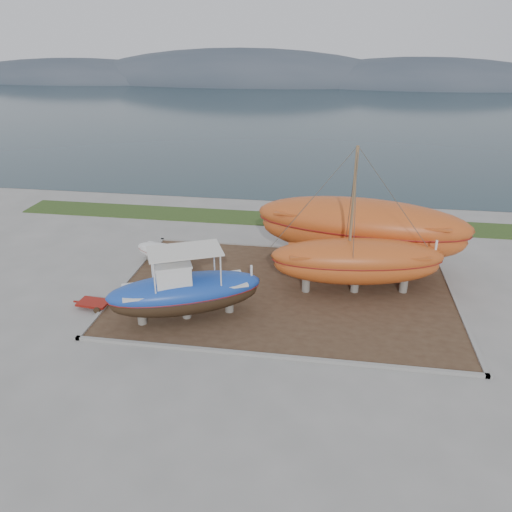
% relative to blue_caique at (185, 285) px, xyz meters
% --- Properties ---
extents(ground, '(140.00, 140.00, 0.00)m').
position_rel_blue_caique_xyz_m(ground, '(4.60, -0.53, -1.89)').
color(ground, gray).
rests_on(ground, ground).
extents(dirt_patch, '(18.00, 12.00, 0.06)m').
position_rel_blue_caique_xyz_m(dirt_patch, '(4.60, 3.47, -1.86)').
color(dirt_patch, '#422D1E').
rests_on(dirt_patch, ground).
extents(curb_frame, '(18.60, 12.60, 0.15)m').
position_rel_blue_caique_xyz_m(curb_frame, '(4.60, 3.47, -1.81)').
color(curb_frame, gray).
rests_on(curb_frame, ground).
extents(grass_strip, '(44.00, 3.00, 0.08)m').
position_rel_blue_caique_xyz_m(grass_strip, '(4.60, 14.97, -1.85)').
color(grass_strip, '#284219').
rests_on(grass_strip, ground).
extents(sea, '(260.00, 100.00, 0.04)m').
position_rel_blue_caique_xyz_m(sea, '(4.60, 69.47, -1.89)').
color(sea, '#1C3038').
rests_on(sea, ground).
extents(mountain_ridge, '(200.00, 36.00, 20.00)m').
position_rel_blue_caique_xyz_m(mountain_ridge, '(4.60, 124.47, -1.89)').
color(mountain_ridge, '#333D49').
rests_on(mountain_ridge, ground).
extents(blue_caique, '(7.90, 5.29, 3.66)m').
position_rel_blue_caique_xyz_m(blue_caique, '(0.00, 0.00, 0.00)').
color(blue_caique, '#1C46AF').
rests_on(blue_caique, dirt_patch).
extents(white_dinghy, '(4.05, 2.59, 1.14)m').
position_rel_blue_caique_xyz_m(white_dinghy, '(-3.20, 6.03, -1.26)').
color(white_dinghy, white).
rests_on(white_dinghy, dirt_patch).
extents(orange_sailboat, '(9.58, 4.01, 8.04)m').
position_rel_blue_caique_xyz_m(orange_sailboat, '(8.38, 4.07, 2.19)').
color(orange_sailboat, '#B54C1B').
rests_on(orange_sailboat, dirt_patch).
extents(orange_bare_hull, '(12.95, 5.51, 4.11)m').
position_rel_blue_caique_xyz_m(orange_bare_hull, '(8.62, 7.40, 0.23)').
color(orange_bare_hull, '#B54C1B').
rests_on(orange_bare_hull, dirt_patch).
extents(red_trailer, '(2.45, 1.37, 0.33)m').
position_rel_blue_caique_xyz_m(red_trailer, '(-5.10, 0.29, -1.72)').
color(red_trailer, maroon).
rests_on(red_trailer, ground).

